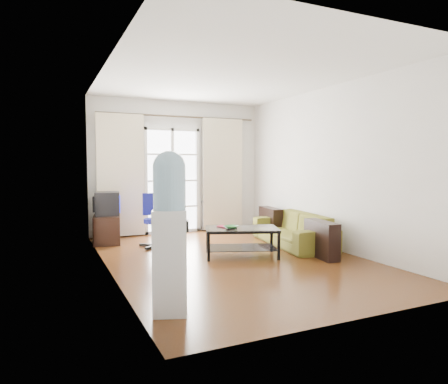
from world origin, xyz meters
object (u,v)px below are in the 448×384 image
(tv_stand, at_px, (107,229))
(crt_tv, at_px, (106,204))
(coffee_table, at_px, (242,238))
(task_chair, at_px, (156,231))
(water_cooler, at_px, (170,229))
(sofa, at_px, (293,229))

(tv_stand, distance_m, crt_tv, 0.46)
(coffee_table, xyz_separation_m, task_chair, (-1.00, 1.24, -0.02))
(coffee_table, bearing_deg, water_cooler, -132.89)
(sofa, xyz_separation_m, task_chair, (-2.21, 0.84, -0.01))
(sofa, height_order, tv_stand, sofa)
(crt_tv, relative_size, water_cooler, 0.33)
(water_cooler, bearing_deg, task_chair, 97.24)
(tv_stand, height_order, task_chair, task_chair)
(tv_stand, distance_m, task_chair, 1.00)
(sofa, distance_m, tv_stand, 3.31)
(water_cooler, bearing_deg, sofa, 57.18)
(tv_stand, bearing_deg, crt_tv, 95.03)
(task_chair, bearing_deg, tv_stand, 133.40)
(crt_tv, bearing_deg, coffee_table, -40.43)
(sofa, bearing_deg, water_cooler, -44.83)
(crt_tv, relative_size, task_chair, 0.56)
(sofa, height_order, water_cooler, water_cooler)
(coffee_table, distance_m, crt_tv, 2.66)
(coffee_table, relative_size, tv_stand, 1.84)
(tv_stand, bearing_deg, task_chair, -34.25)
(crt_tv, bearing_deg, tv_stand, -85.85)
(sofa, height_order, coffee_table, sofa)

